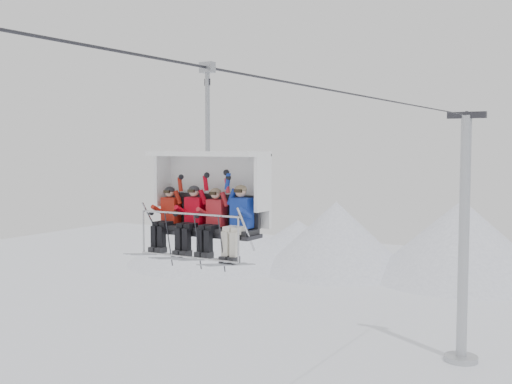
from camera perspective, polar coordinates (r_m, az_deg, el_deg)
The scene contains 8 objects.
ridgeline at distance 56.52m, azimuth 20.74°, elevation -5.14°, with size 72.00×21.00×7.00m.
lift_tower_right at distance 36.31m, azimuth 17.96°, elevation -5.43°, with size 2.00×1.80×13.48m.
haul_cable at distance 15.17m, azimuth 0.00°, elevation 10.24°, with size 0.06×0.06×50.00m, color #2C2C30.
chairlift_carrier at distance 13.55m, azimuth -3.98°, elevation 0.01°, with size 2.57×1.17×3.98m.
skier_far_left at distance 13.89m, azimuth -7.89°, elevation -2.17°, with size 0.37×1.69×1.50m.
skier_center_left at distance 13.50m, azimuth -5.72°, elevation -2.24°, with size 0.39×1.69×1.57m.
skier_center_right at distance 13.19m, azimuth -3.82°, elevation -2.45°, with size 0.38×1.69×1.52m.
skier_far_right at distance 12.86m, azimuth -1.54°, elevation -2.44°, with size 0.41×1.69×1.64m.
Camera 1 is at (7.64, -13.00, 11.69)m, focal length 45.00 mm.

